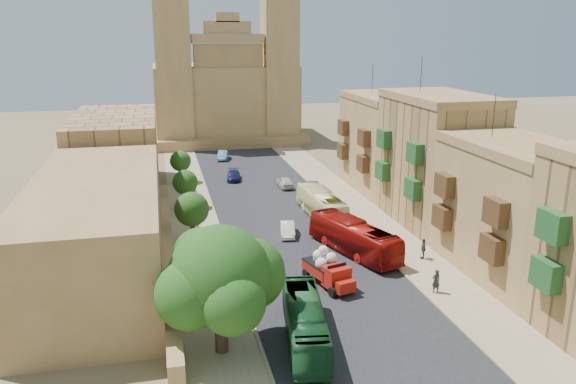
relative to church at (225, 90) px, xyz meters
name	(u,v)px	position (x,y,z in m)	size (l,w,h in m)	color
ground	(383,366)	(0.00, -78.61, -9.52)	(260.00, 260.00, 0.00)	brown
road_surface	(280,217)	(0.00, -48.61, -9.51)	(14.00, 140.00, 0.01)	black
sidewalk_east	(360,211)	(9.50, -48.61, -9.51)	(5.00, 140.00, 0.01)	#978363
sidewalk_west	(194,223)	(-9.50, -48.61, -9.51)	(5.00, 140.00, 0.01)	#978363
kerb_east	(340,212)	(7.00, -48.61, -9.46)	(0.25, 140.00, 0.12)	#978363
kerb_west	(217,221)	(-7.00, -48.61, -9.46)	(0.25, 140.00, 0.12)	#978363
townhouse_b	(514,209)	(15.95, -67.61, -3.86)	(9.00, 14.00, 14.90)	#A17C49
townhouse_c	(436,159)	(15.95, -53.61, -2.61)	(9.00, 14.00, 17.40)	#AC844E
townhouse_d	(385,142)	(15.95, -39.61, -3.36)	(9.00, 14.00, 15.90)	#A17C49
west_wall	(168,251)	(-12.50, -58.61, -8.62)	(1.00, 40.00, 1.80)	#A17C49
west_building_low	(98,229)	(-18.00, -60.61, -5.32)	(10.00, 28.00, 8.40)	olive
west_building_mid	(117,155)	(-18.00, -34.61, -4.52)	(10.00, 22.00, 10.00)	#AC844E
church	(225,90)	(0.00, 0.00, 0.00)	(28.00, 22.50, 36.30)	#A17C49
ficus_tree	(221,279)	(-9.42, -74.61, -4.48)	(8.51, 7.83, 8.51)	#3D2A1E
street_tree_a	(202,263)	(-10.00, -66.61, -6.62)	(2.82, 2.82, 4.33)	#3D2A1E
street_tree_b	(192,209)	(-10.00, -54.61, -6.06)	(3.36, 3.36, 5.16)	#3D2A1E
street_tree_c	(185,183)	(-10.00, -42.61, -6.49)	(2.94, 2.94, 4.52)	#3D2A1E
street_tree_d	(180,161)	(-10.00, -30.61, -6.58)	(2.86, 2.86, 4.40)	#3D2A1E
red_truck	(328,269)	(0.09, -66.73, -8.13)	(3.37, 5.69, 3.14)	#AA180D
olive_pickup	(355,236)	(5.23, -58.61, -8.61)	(2.83, 4.78, 1.85)	#464F1D
bus_green_north	(305,322)	(-4.00, -74.73, -8.10)	(2.38, 10.15, 2.83)	#164D24
bus_red_east	(354,237)	(4.41, -60.66, -7.95)	(2.62, 11.20, 3.12)	maroon
bus_cream_east	(321,204)	(4.45, -49.78, -7.99)	(2.57, 10.97, 3.05)	#F9F5AB
car_blue_a	(259,249)	(-4.26, -59.22, -8.87)	(1.51, 3.76, 1.28)	#3D5297
car_white_a	(288,229)	(-0.50, -54.60, -8.86)	(1.39, 3.99, 1.32)	white
car_cream	(342,238)	(4.08, -58.24, -8.90)	(2.04, 4.42, 1.23)	beige
car_dkblue	(234,176)	(-2.83, -31.16, -8.88)	(1.79, 4.40, 1.28)	#111542
car_white_b	(285,182)	(3.29, -36.57, -8.80)	(1.69, 4.20, 1.43)	beige
car_blue_b	(223,155)	(-2.75, -17.67, -8.81)	(1.49, 4.27, 1.41)	teal
pedestrian_a	(436,281)	(7.96, -69.96, -8.54)	(0.71, 0.46, 1.94)	#262429
pedestrian_c	(423,249)	(10.13, -63.35, -8.55)	(1.13, 0.47, 1.93)	#404142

